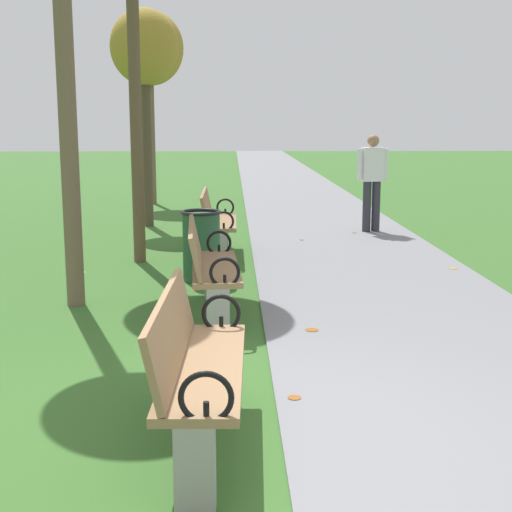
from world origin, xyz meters
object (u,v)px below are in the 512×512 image
(park_bench_1, at_px, (196,365))
(pedestrian_walking, at_px, (372,178))
(tree_3, at_px, (145,51))
(trash_bin, at_px, (201,245))
(park_bench_3, at_px, (217,221))
(park_bench_2, at_px, (210,267))
(tree_4, at_px, (150,49))

(park_bench_1, height_order, pedestrian_walking, pedestrian_walking)
(tree_3, bearing_deg, trash_bin, -76.00)
(park_bench_3, distance_m, pedestrian_walking, 3.30)
(park_bench_3, xyz_separation_m, trash_bin, (-0.15, -1.61, -0.06))
(park_bench_2, xyz_separation_m, pedestrian_walking, (2.57, 5.22, 0.44))
(park_bench_2, distance_m, tree_3, 6.73)
(pedestrian_walking, bearing_deg, tree_3, 167.22)
(park_bench_3, distance_m, tree_3, 4.08)
(pedestrian_walking, bearing_deg, park_bench_3, -141.65)
(pedestrian_walking, distance_m, trash_bin, 4.57)
(park_bench_3, xyz_separation_m, tree_3, (-1.27, 2.90, 2.56))
(park_bench_3, relative_size, pedestrian_walking, 0.99)
(tree_3, relative_size, trash_bin, 4.48)
(tree_4, distance_m, pedestrian_walking, 6.53)
(park_bench_2, distance_m, pedestrian_walking, 5.83)
(park_bench_3, bearing_deg, tree_3, 113.65)
(tree_4, bearing_deg, trash_bin, -80.09)
(tree_4, bearing_deg, park_bench_1, -82.90)
(park_bench_2, distance_m, trash_bin, 1.59)
(park_bench_1, distance_m, tree_4, 12.92)
(park_bench_1, relative_size, park_bench_3, 1.01)
(tree_4, bearing_deg, park_bench_3, -76.45)
(park_bench_3, bearing_deg, park_bench_1, -90.00)
(tree_4, relative_size, trash_bin, 5.03)
(park_bench_1, bearing_deg, tree_4, 97.10)
(pedestrian_walking, bearing_deg, park_bench_2, -116.21)
(park_bench_1, bearing_deg, park_bench_3, 90.00)
(tree_3, distance_m, trash_bin, 5.34)
(park_bench_2, relative_size, pedestrian_walking, 1.00)
(park_bench_3, bearing_deg, pedestrian_walking, 38.35)
(pedestrian_walking, height_order, trash_bin, pedestrian_walking)
(park_bench_1, height_order, tree_3, tree_3)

